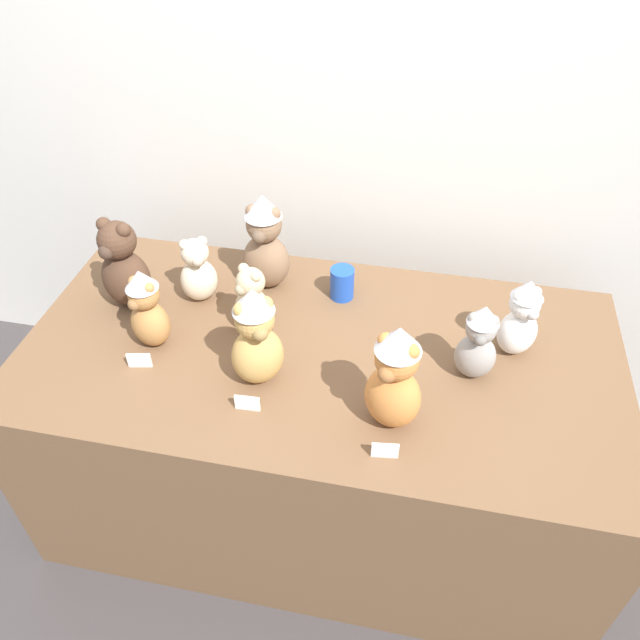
{
  "coord_description": "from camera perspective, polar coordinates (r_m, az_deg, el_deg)",
  "views": [
    {
      "loc": [
        0.27,
        -1.08,
        2.1
      ],
      "look_at": [
        0.0,
        0.25,
        0.9
      ],
      "focal_mm": 34.64,
      "sensor_mm": 36.0,
      "label": 1
    }
  ],
  "objects": [
    {
      "name": "party_cup_blue",
      "position": [
        2.05,
        2.05,
        3.43
      ],
      "size": [
        0.08,
        0.08,
        0.11
      ],
      "primitive_type": "cylinder",
      "color": "blue",
      "rests_on": "display_table"
    },
    {
      "name": "name_card_front_left",
      "position": [
        1.61,
        6.02,
        -11.9
      ],
      "size": [
        0.07,
        0.02,
        0.05
      ],
      "primitive_type": "cube",
      "rotation": [
        0.0,
        0.0,
        0.12
      ],
      "color": "white",
      "rests_on": "display_table"
    },
    {
      "name": "teddy_bear_ash",
      "position": [
        1.78,
        14.4,
        -2.04
      ],
      "size": [
        0.12,
        0.11,
        0.26
      ],
      "rotation": [
        0.0,
        0.0,
        -0.03
      ],
      "color": "gray",
      "rests_on": "display_table"
    },
    {
      "name": "display_table",
      "position": [
        2.18,
        0.0,
        -10.17
      ],
      "size": [
        1.83,
        0.92,
        0.78
      ],
      "primitive_type": "cube",
      "color": "brown",
      "rests_on": "ground_plane"
    },
    {
      "name": "teddy_bear_ginger",
      "position": [
        1.59,
        6.91,
        -5.37
      ],
      "size": [
        0.19,
        0.18,
        0.34
      ],
      "rotation": [
        0.0,
        0.0,
        -0.4
      ],
      "color": "#D17F3D",
      "rests_on": "display_table"
    },
    {
      "name": "teddy_bear_cream",
      "position": [
        2.04,
        -11.23,
        4.42
      ],
      "size": [
        0.16,
        0.15,
        0.24
      ],
      "rotation": [
        0.0,
        0.0,
        0.56
      ],
      "color": "beige",
      "rests_on": "display_table"
    },
    {
      "name": "wall_back",
      "position": [
        2.21,
        3.94,
        20.09
      ],
      "size": [
        7.0,
        0.08,
        2.6
      ],
      "primitive_type": "cube",
      "color": "silver",
      "rests_on": "ground_plane"
    },
    {
      "name": "teddy_bear_snow",
      "position": [
        1.89,
        18.08,
        0.15
      ],
      "size": [
        0.16,
        0.15,
        0.27
      ],
      "rotation": [
        0.0,
        0.0,
        0.57
      ],
      "color": "white",
      "rests_on": "display_table"
    },
    {
      "name": "teddy_bear_cocoa",
      "position": [
        2.06,
        -17.7,
        4.71
      ],
      "size": [
        0.19,
        0.17,
        0.32
      ],
      "rotation": [
        0.0,
        0.0,
        -0.23
      ],
      "color": "#4C3323",
      "rests_on": "display_table"
    },
    {
      "name": "teddy_bear_mocha",
      "position": [
        2.04,
        -5.1,
        7.08
      ],
      "size": [
        0.16,
        0.14,
        0.35
      ],
      "rotation": [
        0.0,
        0.0,
        -0.05
      ],
      "color": "#7F6047",
      "rests_on": "display_table"
    },
    {
      "name": "name_card_front_middle",
      "position": [
        1.89,
        -16.35,
        -3.6
      ],
      "size": [
        0.07,
        0.02,
        0.05
      ],
      "primitive_type": "cube",
      "rotation": [
        0.0,
        0.0,
        0.2
      ],
      "color": "white",
      "rests_on": "display_table"
    },
    {
      "name": "teddy_bear_sand",
      "position": [
        1.9,
        -6.29,
        1.75
      ],
      "size": [
        0.16,
        0.15,
        0.24
      ],
      "rotation": [
        0.0,
        0.0,
        -0.57
      ],
      "color": "#CCB78E",
      "rests_on": "display_table"
    },
    {
      "name": "teddy_bear_caramel",
      "position": [
        1.89,
        -15.69,
        0.96
      ],
      "size": [
        0.15,
        0.14,
        0.27
      ],
      "rotation": [
        0.0,
        0.0,
        -0.38
      ],
      "color": "#B27A42",
      "rests_on": "display_table"
    },
    {
      "name": "ground_plane",
      "position": [
        2.37,
        -1.29,
        -20.75
      ],
      "size": [
        10.0,
        10.0,
        0.0
      ],
      "primitive_type": "plane",
      "color": "#3D3838"
    },
    {
      "name": "teddy_bear_honey",
      "position": [
        1.7,
        -5.92,
        -1.64
      ],
      "size": [
        0.19,
        0.19,
        0.33
      ],
      "rotation": [
        0.0,
        0.0,
        0.59
      ],
      "color": "tan",
      "rests_on": "display_table"
    },
    {
      "name": "name_card_front_right",
      "position": [
        1.72,
        -6.73,
        -7.64
      ],
      "size": [
        0.07,
        0.01,
        0.05
      ],
      "primitive_type": "cube",
      "rotation": [
        0.0,
        0.0,
        0.05
      ],
      "color": "white",
      "rests_on": "display_table"
    }
  ]
}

